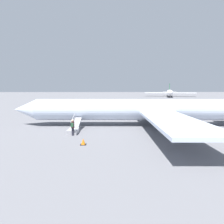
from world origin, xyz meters
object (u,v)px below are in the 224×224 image
Objects in this scene: boarding_stairs at (74,129)px; passenger at (73,126)px; airplane_far_center at (170,92)px; airplane_main at (152,109)px.

passenger is (-0.14, 1.32, 0.62)m from boarding_stairs.
airplane_far_center is 111.44m from passenger.
airplane_far_center reaches higher than boarding_stairs.
boarding_stairs is (9.89, 3.52, -1.82)m from airplane_main.
airplane_main is 20.55× the size of passenger.
airplane_far_center is at bearing -22.82° from passenger.
passenger is (47.57, 100.76, -1.82)m from airplane_far_center.
airplane_main is at bearing -1.76° from airplane_far_center.
airplane_main reaches higher than boarding_stairs.
airplane_far_center is at bearing -23.18° from boarding_stairs.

